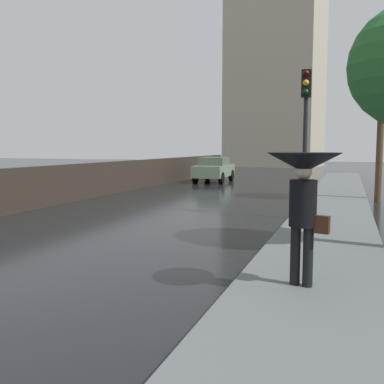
# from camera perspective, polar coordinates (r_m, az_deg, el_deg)

# --- Properties ---
(sidewalk_strip) EXTENTS (2.20, 60.00, 0.14)m
(sidewalk_strip) POSITION_cam_1_polar(r_m,az_deg,el_deg) (4.74, 13.45, -19.25)
(sidewalk_strip) COLOR slate
(sidewalk_strip) RESTS_ON ground
(car_green_near_kerb) EXTENTS (1.88, 4.08, 1.45)m
(car_green_near_kerb) POSITION_cam_1_polar(r_m,az_deg,el_deg) (26.01, 2.85, 2.97)
(car_green_near_kerb) COLOR slate
(car_green_near_kerb) RESTS_ON ground
(pedestrian_with_umbrella_near) EXTENTS (1.01, 1.01, 1.85)m
(pedestrian_with_umbrella_near) POSITION_cam_1_polar(r_m,az_deg,el_deg) (6.22, 14.19, 1.51)
(pedestrian_with_umbrella_near) COLOR black
(pedestrian_with_umbrella_near) RESTS_ON sidewalk_strip
(traffic_light) EXTENTS (0.26, 0.39, 4.05)m
(traffic_light) POSITION_cam_1_polar(r_m,az_deg,el_deg) (12.95, 14.41, 9.64)
(traffic_light) COLOR black
(traffic_light) RESTS_ON sidewalk_strip
(street_tree_mid) EXTENTS (2.36, 2.36, 5.69)m
(street_tree_mid) POSITION_cam_1_polar(r_m,az_deg,el_deg) (18.03, 23.33, 13.03)
(street_tree_mid) COLOR #4C3823
(street_tree_mid) RESTS_ON ground
(distant_tower) EXTENTS (9.89, 8.57, 21.51)m
(distant_tower) POSITION_cam_1_polar(r_m,az_deg,el_deg) (48.82, 10.79, 16.01)
(distant_tower) COLOR #B2A88E
(distant_tower) RESTS_ON ground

